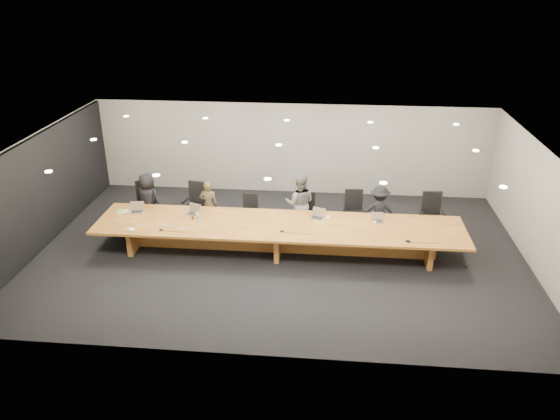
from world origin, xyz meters
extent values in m
plane|color=black|center=(0.00, 0.00, 0.00)|extent=(12.00, 12.00, 0.00)
cube|color=#B1ABA1|center=(0.00, 4.00, 1.40)|extent=(12.00, 0.02, 2.80)
cube|color=black|center=(-5.94, 0.00, 1.37)|extent=(0.08, 7.84, 2.74)
cube|color=brown|center=(0.00, 0.00, 0.72)|extent=(9.00, 1.80, 0.06)
cube|color=brown|center=(0.00, 0.00, 0.34)|extent=(7.65, 0.15, 0.69)
cube|color=brown|center=(-3.60, 0.00, 0.34)|extent=(0.12, 1.26, 0.69)
cube|color=brown|center=(0.00, 0.00, 0.34)|extent=(0.12, 1.26, 0.69)
cube|color=brown|center=(3.60, 0.00, 0.34)|extent=(0.12, 1.26, 0.69)
imported|color=black|center=(-3.66, 1.18, 0.75)|extent=(0.83, 0.65, 1.50)
imported|color=#3B3320|center=(-1.99, 1.14, 0.68)|extent=(0.52, 0.36, 1.36)
imported|color=#555557|center=(0.44, 1.18, 0.81)|extent=(0.80, 0.63, 1.63)
imported|color=black|center=(2.51, 1.18, 0.69)|extent=(0.90, 0.52, 1.39)
cylinder|color=#ABBBB5|center=(-2.01, -0.02, 0.87)|extent=(0.10, 0.10, 0.24)
cylinder|color=brown|center=(-2.16, 0.11, 0.79)|extent=(0.08, 0.08, 0.09)
cone|color=white|center=(1.19, 0.37, 0.80)|extent=(0.11, 0.11, 0.10)
cone|color=white|center=(2.33, 0.19, 0.80)|extent=(0.09, 0.09, 0.09)
cube|color=white|center=(-4.08, 0.38, 0.76)|extent=(0.26, 0.21, 0.01)
cube|color=#6DCD36|center=(-4.09, 0.36, 0.78)|extent=(0.19, 0.12, 0.03)
cube|color=silver|center=(-3.51, -0.65, 0.76)|extent=(0.17, 0.13, 0.03)
cone|color=black|center=(-2.77, -0.58, 0.76)|extent=(0.15, 0.15, 0.03)
cone|color=black|center=(0.12, -0.39, 0.76)|extent=(0.14, 0.14, 0.03)
cone|color=black|center=(3.03, -0.62, 0.77)|extent=(0.16, 0.16, 0.03)
camera|label=1|loc=(1.17, -11.94, 6.51)|focal=35.00mm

